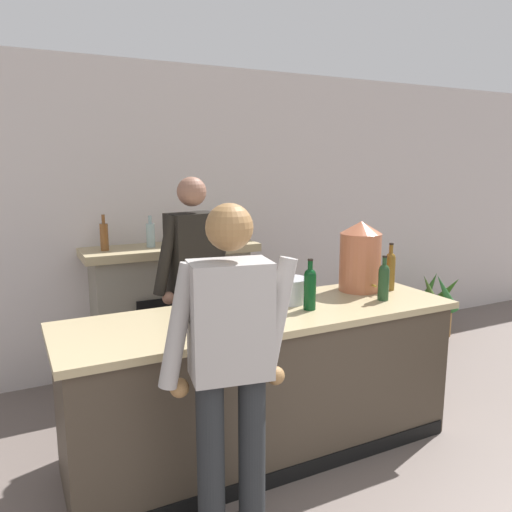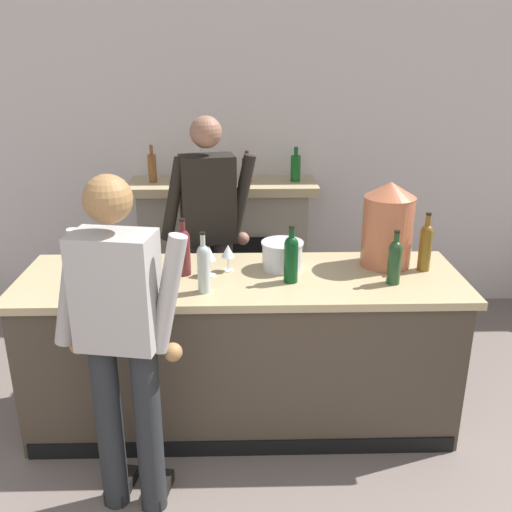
{
  "view_description": "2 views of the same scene",
  "coord_description": "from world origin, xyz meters",
  "px_view_note": "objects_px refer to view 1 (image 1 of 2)",
  "views": [
    {
      "loc": [
        -1.39,
        0.02,
        1.88
      ],
      "look_at": [
        0.21,
        3.19,
        1.22
      ],
      "focal_mm": 35.0,
      "sensor_mm": 36.0,
      "label": 1
    },
    {
      "loc": [
        0.03,
        -0.34,
        2.22
      ],
      "look_at": [
        0.11,
        2.88,
        1.02
      ],
      "focal_mm": 40.0,
      "sensor_mm": 36.0,
      "label": 2
    }
  ],
  "objects_px": {
    "wine_bottle_chardonnay_pale": "(390,269)",
    "person_customer": "(230,371)",
    "person_bartender": "(194,287)",
    "copper_dispenser": "(360,256)",
    "wine_bottle_burgundy_dark": "(214,293)",
    "wine_glass_by_dispenser": "(237,295)",
    "wine_glass_near_bucket": "(248,292)",
    "wine_bottle_merlot_tall": "(252,301)",
    "fireplace_stone": "(173,309)",
    "wine_bottle_riesling_slim": "(310,287)",
    "wine_bottle_port_short": "(384,280)",
    "ice_bucket_steel": "(289,290)",
    "potted_plant_corner": "(437,309)"
  },
  "relations": [
    {
      "from": "wine_bottle_chardonnay_pale",
      "to": "person_customer",
      "type": "bearing_deg",
      "value": -154.37
    },
    {
      "from": "person_bartender",
      "to": "copper_dispenser",
      "type": "xyz_separation_m",
      "value": [
        1.09,
        -0.53,
        0.22
      ]
    },
    {
      "from": "wine_bottle_burgundy_dark",
      "to": "wine_glass_by_dispenser",
      "type": "distance_m",
      "value": 0.15
    },
    {
      "from": "wine_glass_near_bucket",
      "to": "wine_bottle_chardonnay_pale",
      "type": "bearing_deg",
      "value": -0.77
    },
    {
      "from": "wine_bottle_burgundy_dark",
      "to": "person_bartender",
      "type": "bearing_deg",
      "value": 80.53
    },
    {
      "from": "person_customer",
      "to": "wine_bottle_burgundy_dark",
      "type": "xyz_separation_m",
      "value": [
        0.22,
        0.75,
        0.16
      ]
    },
    {
      "from": "copper_dispenser",
      "to": "wine_bottle_merlot_tall",
      "type": "height_order",
      "value": "copper_dispenser"
    },
    {
      "from": "fireplace_stone",
      "to": "copper_dispenser",
      "type": "height_order",
      "value": "same"
    },
    {
      "from": "wine_bottle_riesling_slim",
      "to": "wine_bottle_merlot_tall",
      "type": "xyz_separation_m",
      "value": [
        -0.48,
        -0.13,
        0.0
      ]
    },
    {
      "from": "wine_bottle_riesling_slim",
      "to": "wine_bottle_burgundy_dark",
      "type": "distance_m",
      "value": 0.62
    },
    {
      "from": "person_customer",
      "to": "person_bartender",
      "type": "distance_m",
      "value": 1.44
    },
    {
      "from": "fireplace_stone",
      "to": "wine_bottle_port_short",
      "type": "bearing_deg",
      "value": -58.64
    },
    {
      "from": "person_customer",
      "to": "wine_bottle_port_short",
      "type": "xyz_separation_m",
      "value": [
        1.4,
        0.59,
        0.15
      ]
    },
    {
      "from": "person_customer",
      "to": "wine_bottle_port_short",
      "type": "distance_m",
      "value": 1.52
    },
    {
      "from": "wine_bottle_chardonnay_pale",
      "to": "wine_bottle_burgundy_dark",
      "type": "distance_m",
      "value": 1.41
    },
    {
      "from": "ice_bucket_steel",
      "to": "wine_bottle_port_short",
      "type": "distance_m",
      "value": 0.65
    },
    {
      "from": "potted_plant_corner",
      "to": "ice_bucket_steel",
      "type": "xyz_separation_m",
      "value": [
        -2.53,
        -1.05,
        0.75
      ]
    },
    {
      "from": "fireplace_stone",
      "to": "person_customer",
      "type": "distance_m",
      "value": 2.27
    },
    {
      "from": "copper_dispenser",
      "to": "wine_bottle_merlot_tall",
      "type": "distance_m",
      "value": 1.14
    },
    {
      "from": "copper_dispenser",
      "to": "ice_bucket_steel",
      "type": "bearing_deg",
      "value": -175.89
    },
    {
      "from": "potted_plant_corner",
      "to": "wine_bottle_merlot_tall",
      "type": "height_order",
      "value": "wine_bottle_merlot_tall"
    },
    {
      "from": "wine_bottle_chardonnay_pale",
      "to": "wine_glass_near_bucket",
      "type": "height_order",
      "value": "wine_bottle_chardonnay_pale"
    },
    {
      "from": "wine_bottle_chardonnay_pale",
      "to": "wine_bottle_merlot_tall",
      "type": "height_order",
      "value": "wine_bottle_chardonnay_pale"
    },
    {
      "from": "fireplace_stone",
      "to": "potted_plant_corner",
      "type": "xyz_separation_m",
      "value": [
        2.92,
        -0.33,
        -0.3
      ]
    },
    {
      "from": "copper_dispenser",
      "to": "wine_glass_near_bucket",
      "type": "bearing_deg",
      "value": -175.34
    },
    {
      "from": "person_customer",
      "to": "fireplace_stone",
      "type": "bearing_deg",
      "value": 79.54
    },
    {
      "from": "wine_bottle_merlot_tall",
      "to": "wine_glass_by_dispenser",
      "type": "height_order",
      "value": "wine_bottle_merlot_tall"
    },
    {
      "from": "potted_plant_corner",
      "to": "wine_glass_near_bucket",
      "type": "xyz_separation_m",
      "value": [
        -2.85,
        -1.09,
        0.78
      ]
    },
    {
      "from": "wine_bottle_port_short",
      "to": "wine_bottle_merlot_tall",
      "type": "height_order",
      "value": "wine_bottle_merlot_tall"
    },
    {
      "from": "wine_bottle_riesling_slim",
      "to": "wine_bottle_burgundy_dark",
      "type": "xyz_separation_m",
      "value": [
        -0.61,
        0.12,
        0.0
      ]
    },
    {
      "from": "wine_bottle_burgundy_dark",
      "to": "ice_bucket_steel",
      "type": "bearing_deg",
      "value": 8.02
    },
    {
      "from": "ice_bucket_steel",
      "to": "wine_glass_by_dispenser",
      "type": "distance_m",
      "value": 0.44
    },
    {
      "from": "wine_bottle_burgundy_dark",
      "to": "wine_glass_near_bucket",
      "type": "distance_m",
      "value": 0.26
    },
    {
      "from": "wine_bottle_merlot_tall",
      "to": "wine_glass_by_dispenser",
      "type": "distance_m",
      "value": 0.24
    },
    {
      "from": "potted_plant_corner",
      "to": "wine_glass_by_dispenser",
      "type": "distance_m",
      "value": 3.27
    },
    {
      "from": "potted_plant_corner",
      "to": "ice_bucket_steel",
      "type": "relative_size",
      "value": 2.95
    },
    {
      "from": "potted_plant_corner",
      "to": "wine_bottle_merlot_tall",
      "type": "xyz_separation_m",
      "value": [
        -2.98,
        -1.39,
        0.81
      ]
    },
    {
      "from": "fireplace_stone",
      "to": "ice_bucket_steel",
      "type": "bearing_deg",
      "value": -74.35
    },
    {
      "from": "person_customer",
      "to": "wine_bottle_port_short",
      "type": "bearing_deg",
      "value": 22.71
    },
    {
      "from": "wine_bottle_riesling_slim",
      "to": "wine_bottle_port_short",
      "type": "bearing_deg",
      "value": -3.87
    },
    {
      "from": "person_bartender",
      "to": "wine_bottle_burgundy_dark",
      "type": "distance_m",
      "value": 0.67
    },
    {
      "from": "ice_bucket_steel",
      "to": "wine_bottle_chardonnay_pale",
      "type": "xyz_separation_m",
      "value": [
        0.83,
        -0.05,
        0.07
      ]
    },
    {
      "from": "person_bartender",
      "to": "wine_bottle_chardonnay_pale",
      "type": "height_order",
      "value": "person_bartender"
    },
    {
      "from": "potted_plant_corner",
      "to": "wine_glass_near_bucket",
      "type": "distance_m",
      "value": 3.15
    },
    {
      "from": "copper_dispenser",
      "to": "wine_bottle_port_short",
      "type": "distance_m",
      "value": 0.31
    },
    {
      "from": "person_customer",
      "to": "wine_glass_near_bucket",
      "type": "distance_m",
      "value": 0.94
    },
    {
      "from": "potted_plant_corner",
      "to": "wine_bottle_riesling_slim",
      "type": "relative_size",
      "value": 2.25
    },
    {
      "from": "person_bartender",
      "to": "wine_bottle_riesling_slim",
      "type": "xyz_separation_m",
      "value": [
        0.5,
        -0.78,
        0.12
      ]
    },
    {
      "from": "fireplace_stone",
      "to": "potted_plant_corner",
      "type": "height_order",
      "value": "fireplace_stone"
    },
    {
      "from": "person_bartender",
      "to": "wine_glass_near_bucket",
      "type": "bearing_deg",
      "value": -76.55
    }
  ]
}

